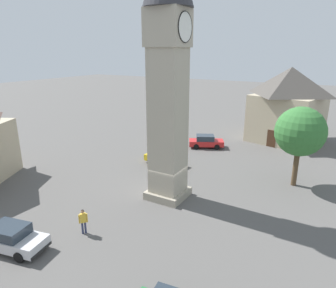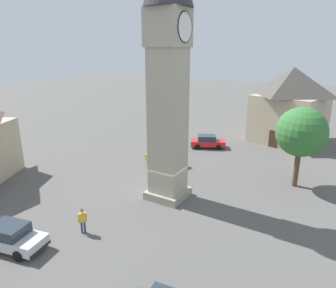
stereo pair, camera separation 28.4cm
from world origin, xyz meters
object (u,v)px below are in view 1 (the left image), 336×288
(car_red_corner, at_px, (11,238))
(tree, at_px, (300,132))
(building_terrace_right, at_px, (288,104))
(car_silver_kerb, at_px, (206,141))
(pedestrian, at_px, (83,219))
(clock_tower, at_px, (168,42))
(car_white_side, at_px, (164,157))

(car_red_corner, height_order, tree, tree)
(building_terrace_right, bearing_deg, car_silver_kerb, 136.00)
(car_silver_kerb, height_order, pedestrian, pedestrian)
(clock_tower, distance_m, pedestrian, 13.10)
(car_white_side, xyz_separation_m, tree, (1.39, -12.35, 4.04))
(car_white_side, xyz_separation_m, building_terrace_right, (15.43, -9.08, 4.04))
(car_red_corner, xyz_separation_m, building_terrace_right, (31.90, -9.61, 4.04))
(clock_tower, height_order, pedestrian, clock_tower)
(clock_tower, distance_m, tree, 13.19)
(car_silver_kerb, xyz_separation_m, car_red_corner, (-23.97, 1.95, 0.00))
(clock_tower, relative_size, building_terrace_right, 2.09)
(clock_tower, xyz_separation_m, car_red_corner, (-10.43, 4.52, -11.04))
(pedestrian, xyz_separation_m, tree, (14.56, -10.42, 3.79))
(clock_tower, xyz_separation_m, car_silver_kerb, (13.54, 2.57, -11.04))
(car_silver_kerb, xyz_separation_m, tree, (-6.12, -10.93, 4.04))
(car_red_corner, height_order, pedestrian, pedestrian)
(clock_tower, relative_size, pedestrian, 11.93)
(car_silver_kerb, height_order, tree, tree)
(clock_tower, height_order, building_terrace_right, clock_tower)
(car_silver_kerb, distance_m, car_white_side, 7.64)
(clock_tower, bearing_deg, pedestrian, 163.91)
(clock_tower, bearing_deg, car_silver_kerb, 10.74)
(building_terrace_right, bearing_deg, car_white_side, 149.53)
(pedestrian, bearing_deg, car_silver_kerb, 1.41)
(clock_tower, relative_size, car_red_corner, 4.60)
(car_red_corner, bearing_deg, pedestrian, -36.79)
(clock_tower, height_order, car_white_side, clock_tower)
(car_red_corner, relative_size, pedestrian, 2.60)
(tree, bearing_deg, pedestrian, 144.40)
(tree, bearing_deg, car_white_side, 96.41)
(pedestrian, height_order, building_terrace_right, building_terrace_right)
(pedestrian, distance_m, tree, 18.30)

